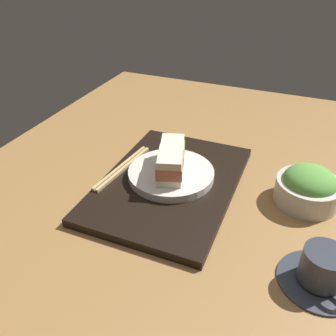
# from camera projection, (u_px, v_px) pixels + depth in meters

# --- Properties ---
(ground_plane) EXTENTS (1.40, 1.00, 0.03)m
(ground_plane) POSITION_uv_depth(u_px,v_px,m) (173.00, 202.00, 0.77)
(ground_plane) COLOR olive
(serving_tray) EXTENTS (0.40, 0.28, 0.02)m
(serving_tray) POSITION_uv_depth(u_px,v_px,m) (170.00, 183.00, 0.79)
(serving_tray) COLOR black
(serving_tray) RESTS_ON ground_plane
(sandwich_plate) EXTENTS (0.19, 0.19, 0.02)m
(sandwich_plate) POSITION_uv_depth(u_px,v_px,m) (171.00, 174.00, 0.79)
(sandwich_plate) COLOR silver
(sandwich_plate) RESTS_ON serving_tray
(sandwich_near) EXTENTS (0.09, 0.08, 0.06)m
(sandwich_near) POSITION_uv_depth(u_px,v_px,m) (172.00, 153.00, 0.79)
(sandwich_near) COLOR #EFE5C1
(sandwich_near) RESTS_ON sandwich_plate
(sandwich_far) EXTENTS (0.09, 0.08, 0.06)m
(sandwich_far) POSITION_uv_depth(u_px,v_px,m) (170.00, 166.00, 0.74)
(sandwich_far) COLOR #EFE5C1
(sandwich_far) RESTS_ON sandwich_plate
(salad_bowl) EXTENTS (0.13, 0.13, 0.08)m
(salad_bowl) POSITION_uv_depth(u_px,v_px,m) (308.00, 187.00, 0.73)
(salad_bowl) COLOR beige
(salad_bowl) RESTS_ON ground_plane
(chopsticks_pair) EXTENTS (0.20, 0.04, 0.01)m
(chopsticks_pair) POSITION_uv_depth(u_px,v_px,m) (122.00, 168.00, 0.82)
(chopsticks_pair) COLOR tan
(chopsticks_pair) RESTS_ON serving_tray
(coffee_cup) EXTENTS (0.13, 0.13, 0.07)m
(coffee_cup) POSITION_uv_depth(u_px,v_px,m) (322.00, 270.00, 0.56)
(coffee_cup) COLOR #333842
(coffee_cup) RESTS_ON ground_plane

